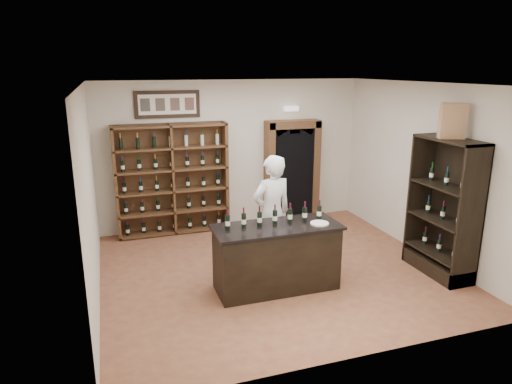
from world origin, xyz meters
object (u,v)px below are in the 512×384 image
wine_shelf (172,179)px  shopkeeper (272,213)px  side_cabinet (443,228)px  counter_bottle_0 (228,222)px  tasting_counter (276,258)px  wine_crate (453,121)px

wine_shelf → shopkeeper: wine_shelf is taller
wine_shelf → side_cabinet: (3.82, -3.23, -0.35)m
counter_bottle_0 → shopkeeper: size_ratio=0.16×
wine_shelf → tasting_counter: wine_shelf is taller
wine_shelf → side_cabinet: same height
wine_shelf → shopkeeper: size_ratio=1.15×
counter_bottle_0 → shopkeeper: shopkeeper is taller
wine_shelf → side_cabinet: 5.02m
tasting_counter → shopkeeper: size_ratio=0.98×
tasting_counter → wine_shelf: bearing=110.6°
side_cabinet → wine_crate: 1.71m
wine_shelf → tasting_counter: size_ratio=1.17×
wine_shelf → shopkeeper: 2.58m
counter_bottle_0 → shopkeeper: bearing=34.2°
wine_shelf → counter_bottle_0: 2.87m
counter_bottle_0 → side_cabinet: 3.48m
wine_crate → side_cabinet: bearing=30.7°
tasting_counter → counter_bottle_0: 0.95m
counter_bottle_0 → tasting_counter: bearing=-6.9°
tasting_counter → counter_bottle_0: (-0.72, 0.09, 0.61)m
tasting_counter → side_cabinet: side_cabinet is taller
side_cabinet → wine_crate: (-0.05, -0.01, 1.71)m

